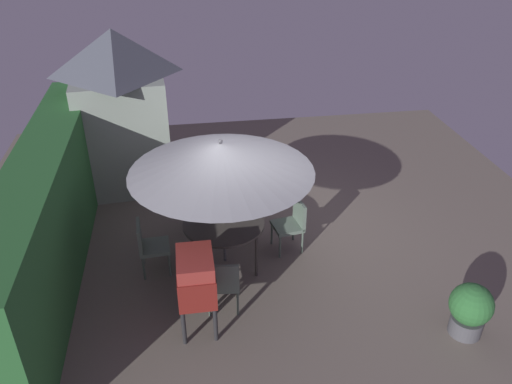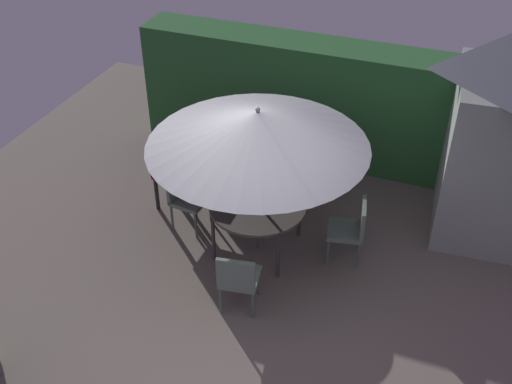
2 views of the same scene
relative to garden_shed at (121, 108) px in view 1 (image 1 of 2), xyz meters
name	(u,v)px [view 1 (image 1 of 2)]	position (x,y,z in m)	size (l,w,h in m)	color
ground_plane	(270,240)	(-2.62, -2.52, -1.60)	(11.00, 11.00, 0.00)	#6B6056
hedge_backdrop	(51,209)	(-2.62, 0.98, -0.62)	(6.71, 0.78, 1.96)	#28602D
garden_shed	(121,108)	(0.00, 0.00, 0.00)	(2.04, 1.93, 3.13)	gray
patio_table	(224,225)	(-3.06, -1.69, -0.91)	(1.30, 1.30, 0.75)	#47423D
patio_umbrella	(221,157)	(-3.06, -1.69, 0.29)	(2.79, 2.79, 2.19)	#4C4C51
bbq_grill	(196,278)	(-4.46, -1.18, -0.75)	(0.70, 0.50, 1.20)	maroon
chair_near_shed	(223,282)	(-4.21, -1.56, -1.08)	(0.51, 0.51, 0.90)	slate
chair_far_side	(292,222)	(-2.87, -2.85, -1.08)	(0.53, 0.53, 0.90)	slate
chair_toward_hedge	(203,197)	(-1.83, -1.43, -1.08)	(0.55, 0.55, 0.90)	slate
chair_toward_house	(149,244)	(-3.14, -0.50, -1.08)	(0.49, 0.49, 0.90)	slate
potted_plant_by_shed	(470,309)	(-5.16, -4.79, -1.17)	(0.58, 0.58, 0.80)	#4C4C51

